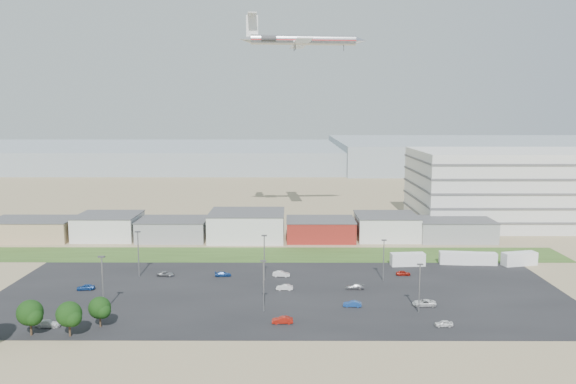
{
  "coord_description": "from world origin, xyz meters",
  "views": [
    {
      "loc": [
        6.83,
        -94.18,
        38.02
      ],
      "look_at": [
        6.46,
        22.0,
        21.29
      ],
      "focal_mm": 35.0,
      "sensor_mm": 36.0,
      "label": 1
    }
  ],
  "objects_px": {
    "parked_car_13": "(282,320)",
    "parked_car_10": "(48,323)",
    "parked_car_9": "(166,274)",
    "airliner": "(303,40)",
    "parked_car_6": "(223,274)",
    "parked_car_7": "(285,287)",
    "box_trailer_a": "(408,259)",
    "parked_car_12": "(355,287)",
    "parked_car_11": "(281,274)",
    "parked_car_0": "(424,303)",
    "parked_car_5": "(86,287)",
    "parked_car_2": "(444,323)",
    "parked_car_8": "(403,273)",
    "parked_car_1": "(352,304)"
  },
  "relations": [
    {
      "from": "parked_car_10",
      "to": "parked_car_11",
      "type": "relative_size",
      "value": 1.1
    },
    {
      "from": "parked_car_5",
      "to": "parked_car_12",
      "type": "distance_m",
      "value": 57.89
    },
    {
      "from": "box_trailer_a",
      "to": "parked_car_5",
      "type": "xyz_separation_m",
      "value": [
        -73.21,
        -19.54,
        -0.94
      ]
    },
    {
      "from": "parked_car_2",
      "to": "box_trailer_a",
      "type": "bearing_deg",
      "value": 175.34
    },
    {
      "from": "parked_car_7",
      "to": "parked_car_9",
      "type": "height_order",
      "value": "parked_car_7"
    },
    {
      "from": "parked_car_13",
      "to": "parked_car_0",
      "type": "bearing_deg",
      "value": 107.04
    },
    {
      "from": "parked_car_0",
      "to": "parked_car_13",
      "type": "height_order",
      "value": "parked_car_0"
    },
    {
      "from": "parked_car_10",
      "to": "parked_car_12",
      "type": "relative_size",
      "value": 1.08
    },
    {
      "from": "airliner",
      "to": "parked_car_9",
      "type": "relative_size",
      "value": 10.65
    },
    {
      "from": "airliner",
      "to": "parked_car_10",
      "type": "height_order",
      "value": "airliner"
    },
    {
      "from": "parked_car_0",
      "to": "parked_car_5",
      "type": "distance_m",
      "value": 71.03
    },
    {
      "from": "parked_car_0",
      "to": "parked_car_10",
      "type": "height_order",
      "value": "parked_car_0"
    },
    {
      "from": "box_trailer_a",
      "to": "parked_car_1",
      "type": "distance_m",
      "value": 34.37
    },
    {
      "from": "airliner",
      "to": "parked_car_13",
      "type": "height_order",
      "value": "airliner"
    },
    {
      "from": "parked_car_9",
      "to": "parked_car_12",
      "type": "relative_size",
      "value": 0.98
    },
    {
      "from": "parked_car_2",
      "to": "parked_car_10",
      "type": "xyz_separation_m",
      "value": [
        -70.49,
        -0.44,
        0.08
      ]
    },
    {
      "from": "parked_car_9",
      "to": "parked_car_10",
      "type": "xyz_separation_m",
      "value": [
        -14.1,
        -31.11,
        0.08
      ]
    },
    {
      "from": "parked_car_2",
      "to": "parked_car_10",
      "type": "bearing_deg",
      "value": -91.64
    },
    {
      "from": "parked_car_9",
      "to": "parked_car_10",
      "type": "distance_m",
      "value": 34.16
    },
    {
      "from": "box_trailer_a",
      "to": "parked_car_9",
      "type": "bearing_deg",
      "value": -175.98
    },
    {
      "from": "airliner",
      "to": "parked_car_13",
      "type": "bearing_deg",
      "value": -98.72
    },
    {
      "from": "parked_car_8",
      "to": "parked_car_2",
      "type": "bearing_deg",
      "value": -178.31
    },
    {
      "from": "parked_car_1",
      "to": "parked_car_2",
      "type": "xyz_separation_m",
      "value": [
        15.2,
        -10.13,
        -0.04
      ]
    },
    {
      "from": "parked_car_10",
      "to": "parked_car_13",
      "type": "bearing_deg",
      "value": -85.42
    },
    {
      "from": "parked_car_0",
      "to": "parked_car_7",
      "type": "height_order",
      "value": "parked_car_0"
    },
    {
      "from": "parked_car_5",
      "to": "parked_car_13",
      "type": "distance_m",
      "value": 46.62
    },
    {
      "from": "parked_car_9",
      "to": "parked_car_13",
      "type": "xyz_separation_m",
      "value": [
        27.58,
        -29.33,
        0.09
      ]
    },
    {
      "from": "parked_car_5",
      "to": "parked_car_13",
      "type": "xyz_separation_m",
      "value": [
        42.54,
        -19.07,
        -0.0
      ]
    },
    {
      "from": "parked_car_9",
      "to": "parked_car_7",
      "type": "bearing_deg",
      "value": -104.46
    },
    {
      "from": "parked_car_0",
      "to": "parked_car_9",
      "type": "bearing_deg",
      "value": -108.62
    },
    {
      "from": "parked_car_12",
      "to": "parked_car_10",
      "type": "bearing_deg",
      "value": -70.58
    },
    {
      "from": "airliner",
      "to": "parked_car_9",
      "type": "bearing_deg",
      "value": -123.52
    },
    {
      "from": "parked_car_8",
      "to": "parked_car_9",
      "type": "distance_m",
      "value": 55.48
    },
    {
      "from": "box_trailer_a",
      "to": "parked_car_2",
      "type": "bearing_deg",
      "value": -97.7
    },
    {
      "from": "airliner",
      "to": "parked_car_12",
      "type": "xyz_separation_m",
      "value": [
        9.58,
        -71.15,
        -60.53
      ]
    },
    {
      "from": "parked_car_10",
      "to": "parked_car_12",
      "type": "height_order",
      "value": "parked_car_10"
    },
    {
      "from": "parked_car_2",
      "to": "parked_car_13",
      "type": "bearing_deg",
      "value": -94.67
    },
    {
      "from": "box_trailer_a",
      "to": "parked_car_5",
      "type": "relative_size",
      "value": 2.24
    },
    {
      "from": "parked_car_1",
      "to": "parked_car_10",
      "type": "relative_size",
      "value": 0.83
    },
    {
      "from": "parked_car_1",
      "to": "parked_car_8",
      "type": "bearing_deg",
      "value": 150.62
    },
    {
      "from": "parked_car_13",
      "to": "parked_car_10",
      "type": "bearing_deg",
      "value": -88.93
    },
    {
      "from": "box_trailer_a",
      "to": "parked_car_10",
      "type": "distance_m",
      "value": 82.87
    },
    {
      "from": "airliner",
      "to": "parked_car_6",
      "type": "height_order",
      "value": "airliner"
    },
    {
      "from": "parked_car_10",
      "to": "parked_car_13",
      "type": "xyz_separation_m",
      "value": [
        41.69,
        1.78,
        0.0
      ]
    },
    {
      "from": "parked_car_2",
      "to": "parked_car_12",
      "type": "relative_size",
      "value": 0.81
    },
    {
      "from": "box_trailer_a",
      "to": "airliner",
      "type": "height_order",
      "value": "airliner"
    },
    {
      "from": "parked_car_9",
      "to": "parked_car_11",
      "type": "relative_size",
      "value": 1.0
    },
    {
      "from": "parked_car_12",
      "to": "parked_car_1",
      "type": "bearing_deg",
      "value": -10.24
    },
    {
      "from": "parked_car_6",
      "to": "airliner",
      "type": "bearing_deg",
      "value": -23.36
    },
    {
      "from": "parked_car_6",
      "to": "parked_car_7",
      "type": "bearing_deg",
      "value": -130.3
    }
  ]
}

